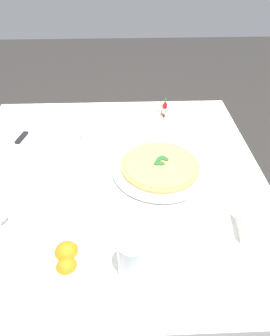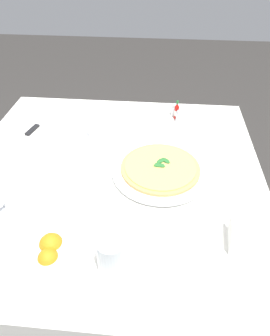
# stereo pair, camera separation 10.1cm
# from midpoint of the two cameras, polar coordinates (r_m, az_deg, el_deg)

# --- Properties ---
(ground_plane) EXTENTS (8.00, 8.00, 0.00)m
(ground_plane) POSITION_cam_midpoint_polar(r_m,az_deg,el_deg) (1.60, -5.21, -21.38)
(ground_plane) COLOR #33302D
(dining_table) EXTENTS (1.04, 1.04, 0.73)m
(dining_table) POSITION_cam_midpoint_polar(r_m,az_deg,el_deg) (1.12, -6.96, -6.55)
(dining_table) COLOR white
(dining_table) RESTS_ON ground_plane
(pizza_plate) EXTENTS (0.33, 0.33, 0.02)m
(pizza_plate) POSITION_cam_midpoint_polar(r_m,az_deg,el_deg) (1.02, 1.90, -0.23)
(pizza_plate) COLOR white
(pizza_plate) RESTS_ON dining_table
(pizza) EXTENTS (0.27, 0.27, 0.02)m
(pizza) POSITION_cam_midpoint_polar(r_m,az_deg,el_deg) (1.01, 1.92, 0.38)
(pizza) COLOR #DBAD60
(pizza) RESTS_ON pizza_plate
(coffee_cup_far_left) EXTENTS (0.13, 0.13, 0.06)m
(coffee_cup_far_left) POSITION_cam_midpoint_polar(r_m,az_deg,el_deg) (1.18, -10.88, 6.23)
(coffee_cup_far_left) COLOR white
(coffee_cup_far_left) RESTS_ON dining_table
(coffee_cup_far_right) EXTENTS (0.13, 0.13, 0.06)m
(coffee_cup_far_right) POSITION_cam_midpoint_polar(r_m,az_deg,el_deg) (0.96, -24.54, -6.70)
(coffee_cup_far_right) COLOR white
(coffee_cup_far_right) RESTS_ON dining_table
(water_glass_back_corner) EXTENTS (0.07, 0.07, 0.11)m
(water_glass_back_corner) POSITION_cam_midpoint_polar(r_m,az_deg,el_deg) (0.74, -4.64, -17.10)
(water_glass_back_corner) COLOR white
(water_glass_back_corner) RESTS_ON dining_table
(napkin_folded) EXTENTS (0.24, 0.16, 0.02)m
(napkin_folded) POSITION_cam_midpoint_polar(r_m,az_deg,el_deg) (1.29, -21.72, 5.89)
(napkin_folded) COLOR white
(napkin_folded) RESTS_ON dining_table
(dinner_knife) EXTENTS (0.19, 0.06, 0.01)m
(dinner_knife) POSITION_cam_midpoint_polar(r_m,az_deg,el_deg) (1.28, -21.81, 6.48)
(dinner_knife) COLOR silver
(dinner_knife) RESTS_ON napkin_folded
(citrus_bowl) EXTENTS (0.15, 0.15, 0.07)m
(citrus_bowl) POSITION_cam_midpoint_polar(r_m,az_deg,el_deg) (0.79, -16.67, -17.00)
(citrus_bowl) COLOR white
(citrus_bowl) RESTS_ON dining_table
(hot_sauce_bottle) EXTENTS (0.02, 0.02, 0.08)m
(hot_sauce_bottle) POSITION_cam_midpoint_polar(r_m,az_deg,el_deg) (1.32, 3.47, 11.01)
(hot_sauce_bottle) COLOR #B7140F
(hot_sauce_bottle) RESTS_ON dining_table
(salt_shaker) EXTENTS (0.03, 0.03, 0.06)m
(salt_shaker) POSITION_cam_midpoint_polar(r_m,az_deg,el_deg) (1.35, 2.92, 11.24)
(salt_shaker) COLOR white
(salt_shaker) RESTS_ON dining_table
(pepper_shaker) EXTENTS (0.03, 0.03, 0.06)m
(pepper_shaker) POSITION_cam_midpoint_polar(r_m,az_deg,el_deg) (1.30, 4.00, 10.07)
(pepper_shaker) COLOR white
(pepper_shaker) RESTS_ON dining_table
(menu_card) EXTENTS (0.09, 0.01, 0.06)m
(menu_card) POSITION_cam_midpoint_polar(r_m,az_deg,el_deg) (0.86, 16.12, -10.27)
(menu_card) COLOR white
(menu_card) RESTS_ON dining_table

